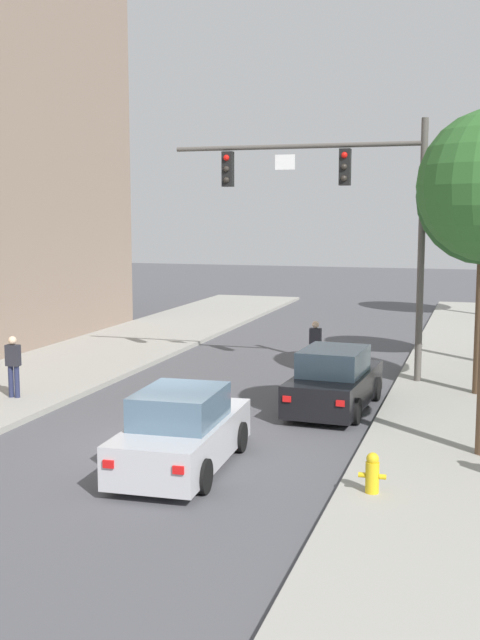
% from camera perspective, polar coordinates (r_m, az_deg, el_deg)
% --- Properties ---
extents(ground_plane, '(120.00, 120.00, 0.00)m').
position_cam_1_polar(ground_plane, '(17.25, -5.24, -9.13)').
color(ground_plane, '#4C4C51').
extents(traffic_signal_mast, '(7.55, 0.38, 7.50)m').
position_cam_1_polar(traffic_signal_mast, '(23.51, 7.67, 8.58)').
color(traffic_signal_mast, '#514C47').
rests_on(traffic_signal_mast, sidewalk_right).
extents(car_lead_black, '(2.01, 4.32, 1.60)m').
position_cam_1_polar(car_lead_black, '(20.41, 6.82, -4.43)').
color(car_lead_black, black).
rests_on(car_lead_black, ground).
extents(car_following_silver, '(1.98, 4.31, 1.60)m').
position_cam_1_polar(car_following_silver, '(15.68, -4.19, -8.08)').
color(car_following_silver, '#B7B7BC').
rests_on(car_following_silver, ground).
extents(pedestrian_sidewalk_left_walker, '(0.36, 0.22, 1.64)m').
position_cam_1_polar(pedestrian_sidewalk_left_walker, '(21.73, -16.01, -3.03)').
color(pedestrian_sidewalk_left_walker, '#232847').
rests_on(pedestrian_sidewalk_left_walker, sidewalk_left).
extents(pedestrian_crossing_road, '(0.36, 0.22, 1.64)m').
position_cam_1_polar(pedestrian_crossing_road, '(25.08, 5.44, -1.72)').
color(pedestrian_crossing_road, '#232847').
rests_on(pedestrian_crossing_road, ground).
extents(fire_hydrant, '(0.48, 0.24, 0.72)m').
position_cam_1_polar(fire_hydrant, '(14.17, 9.51, -10.80)').
color(fire_hydrant, gold).
rests_on(fire_hydrant, sidewalk_right).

